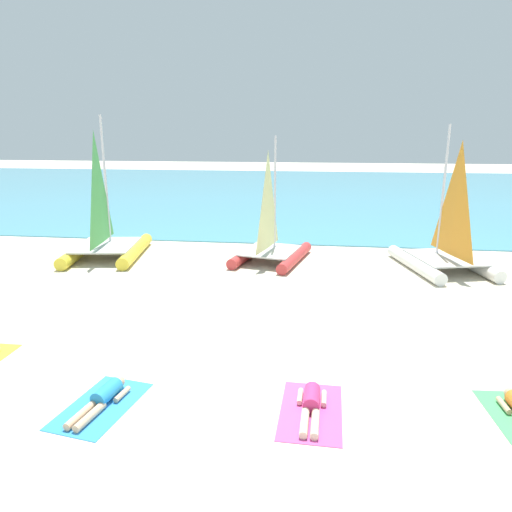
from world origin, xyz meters
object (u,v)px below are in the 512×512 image
Objects in this scene: sailboat_yellow at (106,237)px; towel_center_right at (311,411)px; towel_center_left at (101,405)px; sailboat_red at (271,243)px; sunbather_center_right at (311,403)px; sailboat_white at (444,249)px; sunbather_center_left at (103,398)px.

towel_center_right is at bearing -58.04° from sailboat_yellow.
towel_center_right is at bearing 4.88° from towel_center_left.
sailboat_red is 10.12m from sunbather_center_right.
towel_center_right is at bearing -67.75° from sailboat_red.
sailboat_red reaches higher than towel_center_right.
sailboat_red is at bearing 99.99° from towel_center_right.
towel_center_left is at bearing -89.01° from sailboat_red.
towel_center_right is at bearing -90.00° from sunbather_center_right.
sailboat_yellow is 12.77m from sunbather_center_right.
sailboat_white is 12.89m from sailboat_yellow.
sailboat_red is at bearing 78.73° from towel_center_left.
sunbather_center_right reaches higher than towel_center_right.
towel_center_right is (-4.57, -9.68, -0.76)m from sailboat_white.
towel_center_left is 1.22× the size of sunbather_center_right.
sailboat_yellow is 6.56m from sailboat_red.
sailboat_white is 10.73m from towel_center_right.
sailboat_yellow is 11.05m from towel_center_left.
towel_center_left is (-8.40, -10.01, -0.76)m from sailboat_white.
towel_center_right is (1.76, -10.02, -0.70)m from sailboat_red.
sunbather_center_right is (0.00, 0.07, 0.13)m from towel_center_right.
sailboat_red is at bearing 162.51° from sailboat_white.
sunbather_center_right is (1.77, -9.95, -0.57)m from sailboat_red.
towel_center_right is at bearing -129.73° from sailboat_white.
towel_center_left is 1.21× the size of sunbather_center_left.
sailboat_white is at bearing 49.99° from towel_center_left.
towel_center_left is at bearing -172.56° from sunbather_center_right.
sailboat_yellow is 10.98m from sunbather_center_left.
sailboat_red is (-6.34, 0.34, -0.06)m from sailboat_white.
sailboat_yellow is 3.52× the size of sunbather_center_left.
sailboat_white reaches higher than sailboat_red.
sunbather_center_right is at bearing 5.87° from towel_center_left.
sailboat_red is 10.50m from sunbather_center_left.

